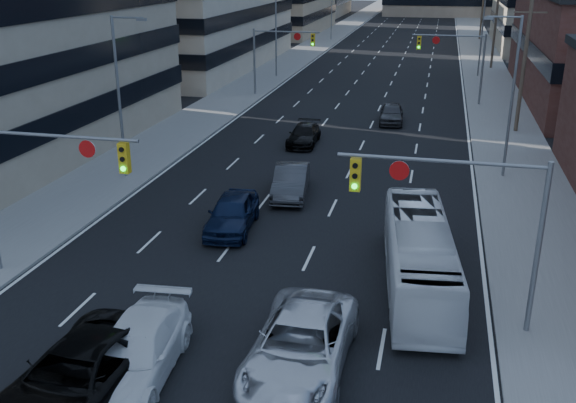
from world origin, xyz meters
The scene contains 23 objects.
road_surface centered at (0.00, 130.00, 0.01)m, with size 18.00×300.00×0.02m, color black.
sidewalk_left centered at (-11.50, 130.00, 0.07)m, with size 5.00×300.00×0.15m, color slate.
sidewalk_right centered at (11.50, 130.00, 0.07)m, with size 5.00×300.00×0.15m, color slate.
signal_near_left centered at (-7.45, 8.00, 4.33)m, with size 6.59×0.33×6.00m.
signal_near_right centered at (7.45, 8.00, 4.33)m, with size 6.59×0.33×6.00m.
signal_far_left centered at (-7.68, 45.00, 4.30)m, with size 6.09×0.33×6.00m.
signal_far_right centered at (7.68, 45.00, 4.30)m, with size 6.09×0.33×6.00m.
utility_pole_block centered at (12.20, 36.00, 5.78)m, with size 2.20×0.28×11.00m.
utility_pole_midblock centered at (12.20, 66.00, 5.78)m, with size 2.20×0.28×11.00m.
utility_pole_distant centered at (12.20, 96.00, 5.78)m, with size 2.20×0.28×11.00m.
streetlight_left_near centered at (-10.34, 20.00, 5.05)m, with size 2.03×0.22×9.00m.
streetlight_left_mid centered at (-10.34, 55.00, 5.05)m, with size 2.03×0.22×9.00m.
streetlight_left_far centered at (-10.34, 90.00, 5.05)m, with size 2.03×0.22×9.00m.
streetlight_right_near centered at (10.34, 25.00, 5.05)m, with size 2.03×0.22×9.00m.
streetlight_right_far centered at (10.34, 60.00, 5.05)m, with size 2.03×0.22×9.00m.
black_pickup centered at (-2.57, 1.35, 0.88)m, with size 2.94×6.37×1.77m, color black.
white_van centered at (-1.60, 2.92, 0.81)m, with size 2.27×5.59×1.62m, color silver.
silver_suv centered at (3.10, 4.35, 0.86)m, with size 2.84×6.16×1.71m, color silver.
transit_bus centered at (6.31, 10.42, 1.33)m, with size 2.24×9.56×2.66m, color silver.
sedan_blue centered at (-2.26, 14.24, 0.83)m, with size 1.95×4.85×1.65m, color black.
sedan_grey_center centered at (-0.66, 19.32, 0.80)m, with size 1.69×4.85×1.60m, color #343437.
sedan_black_far centered at (-2.08, 29.39, 0.66)m, with size 1.85×4.55×1.32m, color black.
sedan_grey_right centered at (3.18, 36.96, 0.75)m, with size 1.77×4.40×1.50m, color #343336.
Camera 1 is at (6.50, -11.81, 11.67)m, focal length 40.00 mm.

